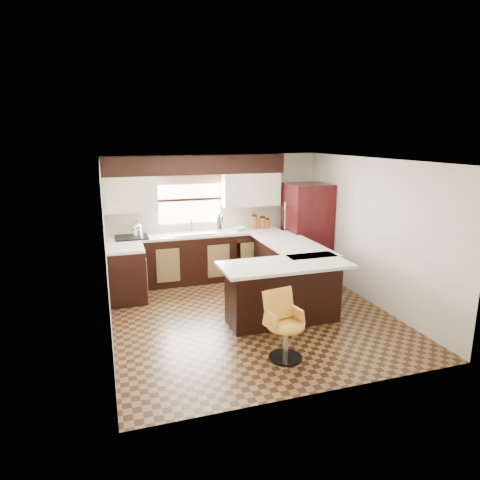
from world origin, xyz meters
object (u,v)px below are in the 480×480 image
object	(u,v)px
refrigerator	(307,231)
peninsula_long	(288,271)
bar_chair	(286,327)
peninsula_return	(283,293)

from	to	relation	value
refrigerator	peninsula_long	bearing A→B (deg)	-131.10
bar_chair	refrigerator	bearing A→B (deg)	48.41
peninsula_long	bar_chair	xyz separation A→B (m)	(-0.94, -2.02, -0.02)
peninsula_return	bar_chair	world-z (taller)	peninsula_return
refrigerator	bar_chair	world-z (taller)	refrigerator
bar_chair	peninsula_return	bearing A→B (deg)	57.41
peninsula_long	refrigerator	distance (m)	1.28
peninsula_long	refrigerator	xyz separation A→B (m)	(0.78, 0.90, 0.47)
peninsula_long	peninsula_return	xyz separation A→B (m)	(-0.53, -0.97, 0.00)
peninsula_long	peninsula_return	size ratio (longest dim) A/B	1.18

